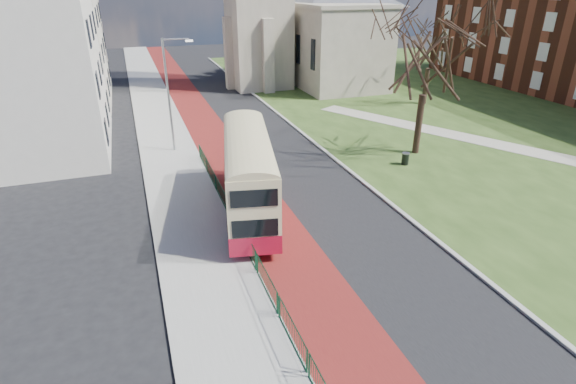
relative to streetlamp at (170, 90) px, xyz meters
name	(u,v)px	position (x,y,z in m)	size (l,w,h in m)	color
ground	(327,272)	(4.35, -18.00, -4.59)	(160.00, 160.00, 0.00)	black
road_carriageway	(246,135)	(5.85, 2.00, -4.59)	(9.00, 120.00, 0.01)	black
bus_lane	(213,139)	(3.15, 2.00, -4.59)	(3.40, 120.00, 0.01)	#591414
pavement_west	(165,143)	(-0.65, 2.00, -4.53)	(4.00, 120.00, 0.12)	gray
kerb_west	(191,140)	(1.35, 2.00, -4.53)	(0.25, 120.00, 0.13)	#999993
kerb_east	(290,123)	(10.45, 4.00, -4.53)	(0.25, 80.00, 0.13)	#999993
grass_green	(471,105)	(30.35, 4.00, -4.57)	(40.00, 80.00, 0.04)	#2A4318
footpath	(514,148)	(24.35, -8.00, -4.54)	(2.20, 36.00, 0.03)	#9E998C
pedestrian_railing	(239,229)	(1.40, -14.00, -4.04)	(0.07, 24.00, 1.12)	#0E3E24
street_block_near	(20,61)	(-9.65, 4.00, 1.92)	(10.30, 14.30, 13.00)	silver
street_block_far	(50,45)	(-9.65, 20.00, 1.17)	(10.30, 16.30, 11.50)	beige
streetlamp	(170,90)	(0.00, 0.00, 0.00)	(2.13, 0.18, 8.00)	gray
bus	(248,171)	(2.63, -11.40, -2.15)	(4.42, 10.50, 4.28)	#A90F27
winter_tree_near	(429,44)	(16.70, -6.31, 3.14)	(9.73, 9.73, 11.11)	#301F18
winter_tree_far	(432,39)	(26.05, 6.10, 1.86)	(6.49, 6.49, 9.27)	#322419
litter_bin	(405,159)	(14.62, -8.14, -4.13)	(0.65, 0.65, 0.85)	black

